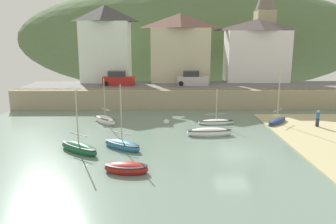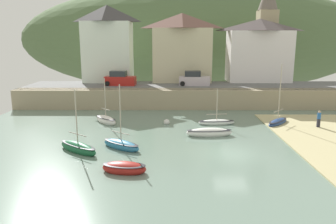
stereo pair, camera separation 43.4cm
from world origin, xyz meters
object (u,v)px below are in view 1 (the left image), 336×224
Objects in this scene: sailboat_blue_trim at (105,120)px; person_on_slipway at (318,118)px; fishing_boat_green at (216,122)px; waterfront_building_centre at (180,47)px; waterfront_building_right at (257,50)px; rowboat_small_beached at (79,148)px; waterfront_building_left at (106,43)px; parked_car_by_wall at (193,79)px; dinghy_open_wooden at (122,145)px; sailboat_far_left at (277,121)px; parked_car_near_slipway at (118,79)px; mooring_buoy at (166,122)px; sailboat_white_hull at (126,168)px; motorboat_with_cabin at (209,132)px; church_with_spire at (264,28)px.

sailboat_blue_trim reaches higher than person_on_slipway.
fishing_boat_green is at bearing 45.53° from sailboat_blue_trim.
waterfront_building_centre reaches higher than waterfront_building_right.
rowboat_small_beached reaches higher than fishing_boat_green.
waterfront_building_left is 2.14× the size of rowboat_small_beached.
rowboat_small_beached is 22.97m from parked_car_by_wall.
waterfront_building_centre is 2.31× the size of parked_car_by_wall.
dinghy_open_wooden is at bearing -103.10° from waterfront_building_centre.
parked_car_by_wall is at bearing 73.88° from sailboat_far_left.
parked_car_near_slipway reaches higher than mooring_buoy.
sailboat_white_hull is 12.86m from mooring_buoy.
sailboat_far_left is at bearing 24.49° from motorboat_with_cabin.
waterfront_building_centre is 3.15× the size of sailboat_white_hull.
dinghy_open_wooden is (-16.80, -23.98, -6.65)m from waterfront_building_right.
waterfront_building_right is at bearing 0.00° from waterfront_building_centre.
waterfront_building_left is 2.23× the size of sailboat_blue_trim.
dinghy_open_wooden is at bearing 52.73° from rowboat_small_beached.
fishing_boat_green is at bearing -41.12° from parked_car_near_slipway.
fishing_boat_green is at bearing -49.82° from waterfront_building_left.
waterfront_building_left reaches higher than sailboat_white_hull.
waterfront_building_centre is at bearing 0.00° from waterfront_building_left.
sailboat_white_hull is 0.59× the size of dinghy_open_wooden.
fishing_boat_green is at bearing 130.48° from sailboat_far_left.
waterfront_building_left is at bearing 180.00° from waterfront_building_centre.
sailboat_blue_trim reaches higher than sailboat_white_hull.
sailboat_blue_trim is 21.16m from person_on_slipway.
waterfront_building_left reaches higher than waterfront_building_centre.
rowboat_small_beached is at bearing -45.01° from sailboat_blue_trim.
dinghy_open_wooden is at bearing -158.13° from motorboat_with_cabin.
waterfront_building_right is at bearing 29.21° from parked_car_by_wall.
waterfront_building_centre is 0.64× the size of church_with_spire.
mooring_buoy is (-15.33, -20.22, -10.06)m from church_with_spire.
sailboat_white_hull is at bearing -101.83° from mooring_buoy.
fishing_boat_green is (11.80, 8.53, -0.10)m from rowboat_small_beached.
sailboat_blue_trim is 11.10m from motorboat_with_cabin.
sailboat_blue_trim reaches higher than motorboat_with_cabin.
parked_car_by_wall reaches higher than motorboat_with_cabin.
church_with_spire is 2.89× the size of dinghy_open_wooden.
waterfront_building_centre is 2.00× the size of sailboat_blue_trim.
fishing_boat_green is 4.27m from motorboat_with_cabin.
waterfront_building_left is 0.71× the size of church_with_spire.
waterfront_building_left is at bearing 91.53° from sailboat_far_left.
dinghy_open_wooden is (-5.58, -23.98, -7.06)m from waterfront_building_centre.
parked_car_near_slipway is at bearing -63.25° from waterfront_building_left.
waterfront_building_left is 22.66m from fishing_boat_green.
sailboat_far_left reaches higher than person_on_slipway.
waterfront_building_right is 14.82× the size of mooring_buoy.
dinghy_open_wooden is 1.25× the size of motorboat_with_cabin.
waterfront_building_left is 19.96m from mooring_buoy.
person_on_slipway is (17.43, 11.11, 0.71)m from sailboat_white_hull.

